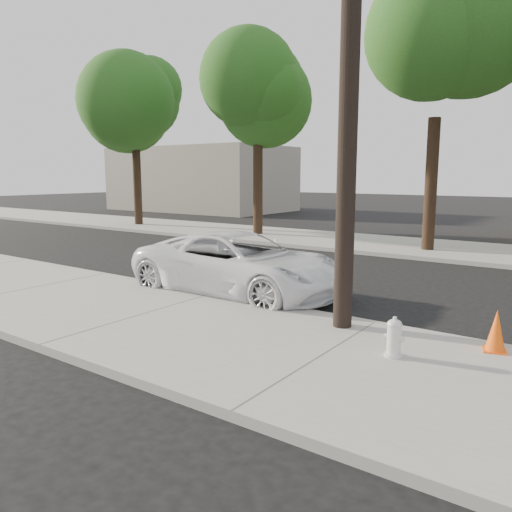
% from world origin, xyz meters
% --- Properties ---
extents(ground, '(120.00, 120.00, 0.00)m').
position_xyz_m(ground, '(0.00, 0.00, 0.00)').
color(ground, black).
rests_on(ground, ground).
extents(near_sidewalk, '(90.00, 4.40, 0.15)m').
position_xyz_m(near_sidewalk, '(0.00, -4.30, 0.07)').
color(near_sidewalk, gray).
rests_on(near_sidewalk, ground).
extents(far_sidewalk, '(90.00, 5.00, 0.15)m').
position_xyz_m(far_sidewalk, '(0.00, 8.50, 0.07)').
color(far_sidewalk, gray).
rests_on(far_sidewalk, ground).
extents(curb_near, '(90.00, 0.12, 0.16)m').
position_xyz_m(curb_near, '(0.00, -2.10, 0.07)').
color(curb_near, '#9E9B93').
rests_on(curb_near, ground).
extents(building_far, '(14.00, 8.00, 5.00)m').
position_xyz_m(building_far, '(-20.00, 20.00, 2.50)').
color(building_far, gray).
rests_on(building_far, ground).
extents(utility_pole, '(1.40, 0.34, 9.00)m').
position_xyz_m(utility_pole, '(3.60, -2.70, 4.70)').
color(utility_pole, black).
rests_on(utility_pole, near_sidewalk).
extents(tree_a, '(4.65, 4.50, 9.00)m').
position_xyz_m(tree_a, '(-13.80, 7.85, 6.53)').
color(tree_a, black).
rests_on(tree_a, far_sidewalk).
extents(tree_b, '(4.34, 4.20, 8.45)m').
position_xyz_m(tree_b, '(-5.81, 8.06, 6.15)').
color(tree_b, black).
rests_on(tree_b, far_sidewalk).
extents(tree_c, '(4.96, 4.80, 9.55)m').
position_xyz_m(tree_c, '(2.22, 7.64, 6.91)').
color(tree_c, black).
rests_on(tree_c, far_sidewalk).
extents(police_cruiser, '(5.44, 2.51, 1.51)m').
position_xyz_m(police_cruiser, '(0.18, -1.33, 0.76)').
color(police_cruiser, white).
rests_on(police_cruiser, ground).
extents(fire_hydrant, '(0.31, 0.28, 0.58)m').
position_xyz_m(fire_hydrant, '(4.92, -3.66, 0.43)').
color(fire_hydrant, silver).
rests_on(fire_hydrant, near_sidewalk).
extents(traffic_cone, '(0.42, 0.42, 0.67)m').
position_xyz_m(traffic_cone, '(6.14, -2.50, 0.47)').
color(traffic_cone, '#FE580D').
rests_on(traffic_cone, near_sidewalk).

